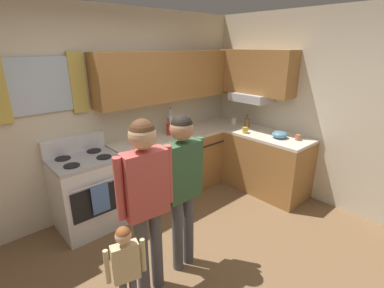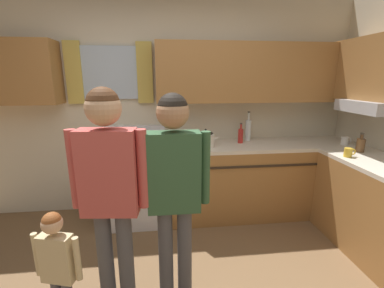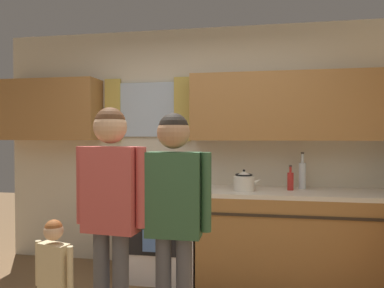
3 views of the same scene
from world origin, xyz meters
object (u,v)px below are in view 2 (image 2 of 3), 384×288
(bottle_tall_clear, at_px, (248,130))
(bottle_squat_brown, at_px, (361,145))
(stovetop_kettle, at_px, (206,138))
(mug_ceramic_white, at_px, (345,141))
(bottle_sauce_red, at_px, (241,135))
(stove_oven, at_px, (135,182))
(adult_holding_child, at_px, (109,181))
(small_child, at_px, (58,263))
(mug_mustard_yellow, at_px, (349,152))
(adult_in_plaid, at_px, (174,180))

(bottle_tall_clear, distance_m, bottle_squat_brown, 1.21)
(stovetop_kettle, bearing_deg, mug_ceramic_white, -3.60)
(bottle_sauce_red, bearing_deg, bottle_tall_clear, 40.69)
(stove_oven, height_order, mug_ceramic_white, stove_oven)
(stovetop_kettle, bearing_deg, adult_holding_child, -123.88)
(bottle_sauce_red, xyz_separation_m, mug_ceramic_white, (1.20, -0.22, -0.05))
(adult_holding_child, bearing_deg, small_child, -152.35)
(stovetop_kettle, height_order, small_child, stovetop_kettle)
(stove_oven, relative_size, adult_holding_child, 0.68)
(stovetop_kettle, bearing_deg, small_child, -129.18)
(mug_mustard_yellow, height_order, adult_in_plaid, adult_in_plaid)
(bottle_sauce_red, xyz_separation_m, bottle_tall_clear, (0.13, 0.11, 0.05))
(mug_ceramic_white, height_order, stovetop_kettle, stovetop_kettle)
(bottle_tall_clear, bearing_deg, adult_in_plaid, -124.53)
(adult_holding_child, height_order, small_child, adult_holding_child)
(stove_oven, xyz_separation_m, bottle_squat_brown, (2.43, -0.48, 0.51))
(mug_ceramic_white, bearing_deg, adult_holding_child, -155.29)
(bottle_sauce_red, relative_size, mug_mustard_yellow, 2.04)
(mug_mustard_yellow, xyz_separation_m, small_child, (-2.49, -0.84, -0.38))
(bottle_sauce_red, xyz_separation_m, adult_holding_child, (-1.28, -1.37, 0.02))
(bottle_sauce_red, xyz_separation_m, small_child, (-1.59, -1.53, -0.43))
(adult_holding_child, bearing_deg, stove_oven, 89.66)
(mug_ceramic_white, bearing_deg, bottle_sauce_red, 169.47)
(bottle_sauce_red, xyz_separation_m, bottle_squat_brown, (1.15, -0.52, -0.02))
(small_child, bearing_deg, adult_in_plaid, 15.10)
(mug_ceramic_white, xyz_separation_m, adult_in_plaid, (-2.07, -1.11, 0.04))
(bottle_squat_brown, bearing_deg, stove_oven, 168.89)
(bottle_sauce_red, height_order, bottle_tall_clear, bottle_tall_clear)
(bottle_squat_brown, distance_m, adult_holding_child, 2.58)
(stove_oven, distance_m, mug_ceramic_white, 2.53)
(stove_oven, distance_m, small_child, 1.52)
(stovetop_kettle, bearing_deg, mug_mustard_yellow, -22.85)
(stove_oven, relative_size, stovetop_kettle, 4.02)
(bottle_tall_clear, height_order, mug_mustard_yellow, bottle_tall_clear)
(stovetop_kettle, height_order, adult_in_plaid, adult_in_plaid)
(stove_oven, xyz_separation_m, bottle_tall_clear, (1.40, 0.15, 0.57))
(stove_oven, relative_size, bottle_sauce_red, 4.48)
(bottle_tall_clear, relative_size, mug_mustard_yellow, 3.05)
(stove_oven, xyz_separation_m, stovetop_kettle, (0.83, -0.07, 0.53))
(bottle_tall_clear, bearing_deg, mug_mustard_yellow, -45.79)
(mug_mustard_yellow, distance_m, adult_in_plaid, 1.88)
(mug_mustard_yellow, bearing_deg, adult_in_plaid, -159.88)
(stovetop_kettle, bearing_deg, bottle_tall_clear, 21.75)
(bottle_squat_brown, distance_m, mug_mustard_yellow, 0.30)
(bottle_squat_brown, relative_size, mug_ceramic_white, 1.63)
(bottle_sauce_red, bearing_deg, small_child, -136.19)
(stove_oven, xyz_separation_m, mug_mustard_yellow, (2.17, -0.64, 0.48))
(mug_ceramic_white, bearing_deg, bottle_squat_brown, -98.94)
(mug_mustard_yellow, bearing_deg, bottle_squat_brown, 32.57)
(stovetop_kettle, distance_m, adult_holding_child, 1.50)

